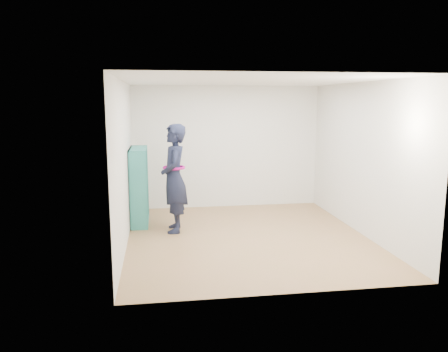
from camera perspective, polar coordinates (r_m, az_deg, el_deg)
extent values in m
plane|color=olive|center=(7.50, 3.07, -7.96)|extent=(4.50, 4.50, 0.00)
plane|color=white|center=(7.15, 3.26, 12.30)|extent=(4.50, 4.50, 0.00)
cube|color=silver|center=(7.08, -12.89, 1.55)|extent=(0.02, 4.50, 2.60)
cube|color=silver|center=(7.86, 17.59, 2.14)|extent=(0.02, 4.50, 2.60)
cube|color=silver|center=(9.41, 0.37, 3.78)|extent=(4.00, 0.02, 2.60)
cube|color=silver|center=(5.06, 8.35, -1.53)|extent=(4.00, 0.02, 2.60)
cube|color=teal|center=(7.84, -11.16, -1.97)|extent=(0.31, 0.02, 1.42)
cube|color=teal|center=(8.87, -10.88, -0.61)|extent=(0.31, 0.02, 1.42)
cube|color=teal|center=(8.52, -10.86, -5.88)|extent=(0.31, 1.07, 0.02)
cube|color=teal|center=(8.25, -11.17, 3.53)|extent=(0.31, 1.07, 0.02)
cube|color=teal|center=(8.36, -12.00, -1.27)|extent=(0.02, 1.07, 1.42)
cube|color=teal|center=(8.19, -11.06, -1.47)|extent=(0.29, 0.02, 1.38)
cube|color=teal|center=(8.52, -10.97, -1.03)|extent=(0.29, 0.02, 1.38)
cube|color=teal|center=(8.43, -10.94, -3.55)|extent=(0.29, 1.02, 0.02)
cube|color=teal|center=(8.36, -11.01, -1.25)|extent=(0.29, 1.02, 0.02)
cube|color=teal|center=(8.30, -11.09, 1.09)|extent=(0.29, 1.02, 0.02)
cube|color=beige|center=(8.16, -10.84, -6.12)|extent=(0.20, 0.12, 0.07)
cube|color=black|center=(8.02, -10.88, -3.42)|extent=(0.16, 0.14, 0.20)
cube|color=maroon|center=(7.94, -10.97, -0.80)|extent=(0.16, 0.14, 0.26)
cube|color=silver|center=(7.95, -11.07, 0.98)|extent=(0.20, 0.12, 0.05)
cube|color=navy|center=(8.43, -10.72, -5.08)|extent=(0.16, 0.14, 0.23)
cube|color=brown|center=(8.35, -10.80, -2.76)|extent=(0.16, 0.14, 0.24)
cube|color=#BFB28C|center=(8.34, -10.90, -0.93)|extent=(0.20, 0.12, 0.07)
cube|color=#26594C|center=(8.23, -10.95, 1.99)|extent=(0.16, 0.14, 0.25)
cube|color=beige|center=(8.76, -10.64, -4.67)|extent=(0.16, 0.14, 0.18)
cube|color=black|center=(8.74, -10.75, -2.73)|extent=(0.20, 0.12, 0.07)
cube|color=maroon|center=(8.61, -10.79, -0.03)|extent=(0.16, 0.14, 0.24)
cube|color=silver|center=(8.56, -10.86, 2.25)|extent=(0.16, 0.14, 0.24)
imported|color=black|center=(7.66, -6.52, -0.32)|extent=(0.46, 0.70, 1.90)
torus|color=#AE0D77|center=(7.63, -6.55, 1.11)|extent=(0.40, 0.40, 0.04)
cube|color=silver|center=(7.73, -7.59, 0.69)|extent=(0.01, 0.10, 0.13)
cube|color=black|center=(7.73, -7.59, 0.69)|extent=(0.01, 0.09, 0.12)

